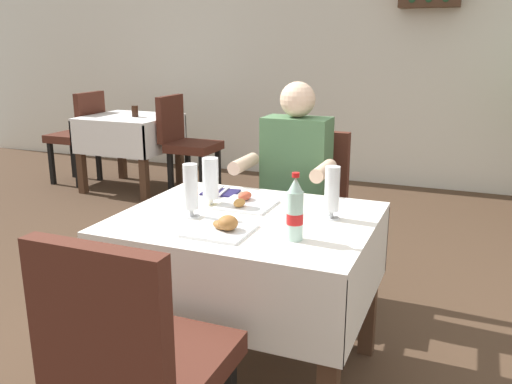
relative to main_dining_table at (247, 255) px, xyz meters
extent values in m
plane|color=#473323|center=(-0.01, -0.01, -0.57)|extent=(11.00, 11.00, 0.00)
cube|color=silver|center=(-0.01, 3.77, 0.97)|extent=(11.00, 0.12, 3.08)
cube|color=white|center=(0.00, 0.00, 0.17)|extent=(1.06, 0.87, 0.02)
cube|color=white|center=(0.00, -0.43, 0.00)|extent=(1.06, 0.02, 0.32)
cube|color=white|center=(0.00, 0.43, 0.00)|extent=(1.06, 0.02, 0.32)
cube|color=white|center=(-0.52, 0.00, 0.00)|extent=(0.02, 0.87, 0.32)
cube|color=white|center=(0.52, 0.00, 0.00)|extent=(0.02, 0.87, 0.32)
cube|color=#472D1E|center=(-0.47, -0.37, -0.21)|extent=(0.07, 0.07, 0.73)
cube|color=#472D1E|center=(0.47, -0.37, -0.21)|extent=(0.07, 0.07, 0.73)
cube|color=#472D1E|center=(-0.47, 0.37, -0.21)|extent=(0.07, 0.07, 0.73)
cube|color=#472D1E|center=(0.47, 0.37, -0.21)|extent=(0.07, 0.07, 0.73)
cube|color=#4C2319|center=(0.00, 0.73, -0.08)|extent=(0.44, 0.44, 0.08)
cube|color=#4C2319|center=(0.00, 0.98, 0.18)|extent=(0.42, 0.06, 0.44)
cube|color=black|center=(-0.17, 0.56, -0.35)|extent=(0.04, 0.04, 0.45)
cube|color=black|center=(0.17, 0.56, -0.35)|extent=(0.04, 0.04, 0.45)
cube|color=black|center=(-0.17, 0.90, -0.35)|extent=(0.04, 0.04, 0.45)
cube|color=black|center=(0.17, 0.90, -0.35)|extent=(0.04, 0.04, 0.45)
cube|color=#4C2319|center=(0.00, -0.73, -0.08)|extent=(0.44, 0.44, 0.08)
cube|color=#4C2319|center=(0.00, -0.98, 0.18)|extent=(0.42, 0.06, 0.44)
cylinder|color=#282D42|center=(-0.12, 0.53, -0.35)|extent=(0.10, 0.10, 0.45)
cylinder|color=#282D42|center=(0.04, 0.53, -0.35)|extent=(0.10, 0.10, 0.45)
cube|color=#282D42|center=(-0.04, 0.69, -0.06)|extent=(0.34, 0.36, 0.12)
cube|color=#4C754C|center=(-0.04, 0.77, 0.25)|extent=(0.36, 0.20, 0.50)
sphere|color=beige|center=(-0.04, 0.77, 0.59)|extent=(0.19, 0.19, 0.19)
cylinder|color=beige|center=(-0.25, 0.54, 0.27)|extent=(0.07, 0.26, 0.07)
cylinder|color=beige|center=(0.18, 0.54, 0.27)|extent=(0.07, 0.26, 0.07)
cube|color=white|center=(-0.02, -0.22, 0.18)|extent=(0.24, 0.24, 0.01)
ellipsoid|color=#99602D|center=(-0.02, -0.22, 0.20)|extent=(0.09, 0.08, 0.03)
ellipsoid|color=#99602D|center=(0.01, -0.22, 0.22)|extent=(0.11, 0.11, 0.06)
cube|color=white|center=(-0.06, 0.13, 0.18)|extent=(0.23, 0.23, 0.01)
ellipsoid|color=#C14C33|center=(-0.09, 0.18, 0.21)|extent=(0.07, 0.09, 0.04)
ellipsoid|color=#B77A38|center=(-0.07, 0.07, 0.21)|extent=(0.06, 0.07, 0.04)
cylinder|color=white|center=(-0.21, -0.10, 0.18)|extent=(0.07, 0.07, 0.01)
cylinder|color=white|center=(-0.21, -0.10, 0.20)|extent=(0.02, 0.02, 0.03)
cylinder|color=white|center=(-0.21, -0.10, 0.31)|extent=(0.06, 0.06, 0.19)
cylinder|color=#C68928|center=(-0.21, -0.10, 0.26)|extent=(0.06, 0.06, 0.09)
cylinder|color=white|center=(0.34, 0.10, 0.18)|extent=(0.07, 0.07, 0.01)
cylinder|color=white|center=(0.34, 0.10, 0.20)|extent=(0.02, 0.02, 0.03)
cylinder|color=white|center=(0.34, 0.10, 0.31)|extent=(0.06, 0.06, 0.19)
cylinder|color=black|center=(0.34, 0.10, 0.28)|extent=(0.06, 0.06, 0.13)
cylinder|color=white|center=(-0.21, 0.08, 0.18)|extent=(0.07, 0.07, 0.01)
cylinder|color=white|center=(-0.21, 0.08, 0.20)|extent=(0.02, 0.02, 0.03)
cylinder|color=white|center=(-0.21, 0.08, 0.30)|extent=(0.07, 0.07, 0.18)
cylinder|color=gold|center=(-0.21, 0.08, 0.27)|extent=(0.07, 0.07, 0.12)
cylinder|color=silver|center=(0.27, -0.19, 0.27)|extent=(0.06, 0.06, 0.18)
cylinder|color=red|center=(0.27, -0.19, 0.26)|extent=(0.06, 0.06, 0.04)
cone|color=silver|center=(0.27, -0.19, 0.39)|extent=(0.06, 0.06, 0.05)
cylinder|color=red|center=(0.27, -0.19, 0.42)|extent=(0.03, 0.03, 0.02)
cube|color=#231E4C|center=(-0.26, 0.28, 0.18)|extent=(0.19, 0.15, 0.01)
cube|color=silver|center=(-0.28, 0.28, 0.19)|extent=(0.04, 0.19, 0.01)
cube|color=silver|center=(-0.24, 0.29, 0.19)|extent=(0.04, 0.19, 0.01)
cube|color=white|center=(-2.36, 2.53, 0.17)|extent=(0.85, 0.78, 0.02)
cube|color=white|center=(-2.36, 2.14, 0.00)|extent=(0.85, 0.02, 0.32)
cube|color=white|center=(-2.36, 2.91, 0.00)|extent=(0.85, 0.02, 0.32)
cube|color=white|center=(-2.78, 2.53, 0.00)|extent=(0.02, 0.78, 0.32)
cube|color=white|center=(-1.94, 2.53, 0.00)|extent=(0.02, 0.78, 0.32)
cube|color=#472D1E|center=(-2.73, 2.20, -0.21)|extent=(0.07, 0.07, 0.73)
cube|color=#472D1E|center=(-2.00, 2.20, -0.21)|extent=(0.07, 0.07, 0.73)
cube|color=#472D1E|center=(-2.73, 2.86, -0.21)|extent=(0.07, 0.07, 0.73)
cube|color=#472D1E|center=(-2.00, 2.86, -0.21)|extent=(0.07, 0.07, 0.73)
cube|color=#4C2319|center=(-3.09, 2.53, -0.08)|extent=(0.44, 0.44, 0.08)
cube|color=#4C2319|center=(-2.84, 2.53, 0.18)|extent=(0.06, 0.42, 0.44)
cube|color=black|center=(-3.26, 2.70, -0.35)|extent=(0.04, 0.04, 0.45)
cube|color=black|center=(-3.26, 2.36, -0.35)|extent=(0.04, 0.04, 0.45)
cube|color=black|center=(-2.92, 2.70, -0.35)|extent=(0.04, 0.04, 0.45)
cube|color=black|center=(-2.92, 2.36, -0.35)|extent=(0.04, 0.04, 0.45)
cube|color=#4C2319|center=(-1.64, 2.53, -0.08)|extent=(0.44, 0.44, 0.08)
cube|color=#4C2319|center=(-1.89, 2.53, 0.18)|extent=(0.06, 0.42, 0.44)
cube|color=black|center=(-1.47, 2.36, -0.35)|extent=(0.04, 0.04, 0.45)
cube|color=black|center=(-1.47, 2.70, -0.35)|extent=(0.04, 0.04, 0.45)
cube|color=black|center=(-1.81, 2.36, -0.35)|extent=(0.04, 0.04, 0.45)
cube|color=black|center=(-1.81, 2.70, -0.35)|extent=(0.04, 0.04, 0.45)
cylinder|color=black|center=(-2.27, 2.50, 0.23)|extent=(0.06, 0.06, 0.11)
cylinder|color=#193D1E|center=(0.19, 3.57, 1.27)|extent=(0.06, 0.14, 0.06)
camera|label=1|loc=(0.85, -1.99, 0.88)|focal=37.87mm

